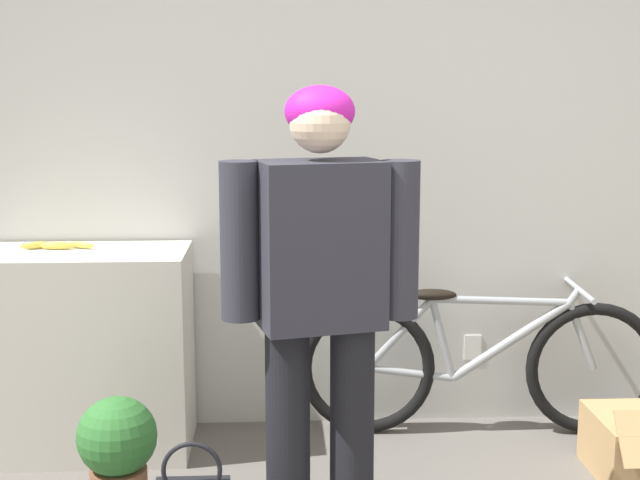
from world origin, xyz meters
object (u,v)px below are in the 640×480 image
object	(u,v)px
person	(320,280)
banana	(57,245)
potted_plant	(118,453)
bicycle	(480,364)

from	to	relation	value
person	banana	bearing A→B (deg)	128.75
person	banana	xyz separation A→B (m)	(-1.08, 0.84, -0.02)
banana	potted_plant	world-z (taller)	banana
banana	potted_plant	xyz separation A→B (m)	(0.36, -0.76, -0.62)
bicycle	potted_plant	bearing A→B (deg)	-148.62
bicycle	banana	distance (m)	1.94
banana	potted_plant	distance (m)	1.05
bicycle	potted_plant	world-z (taller)	bicycle
person	potted_plant	distance (m)	0.97
person	banana	world-z (taller)	person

